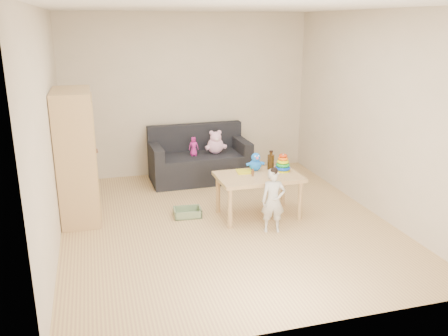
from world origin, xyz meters
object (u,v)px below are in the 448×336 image
object	(u,v)px
wardrobe	(76,156)
toddler	(273,201)
sofa	(200,167)
play_table	(258,196)

from	to	relation	value
wardrobe	toddler	bearing A→B (deg)	-25.73
toddler	sofa	bearing A→B (deg)	115.01
toddler	play_table	bearing A→B (deg)	105.48
wardrobe	play_table	distance (m)	2.37
wardrobe	sofa	bearing A→B (deg)	30.05
wardrobe	play_table	bearing A→B (deg)	-14.79
sofa	play_table	bearing A→B (deg)	-77.48
sofa	toddler	bearing A→B (deg)	-80.23
sofa	play_table	distance (m)	1.70
wardrobe	toddler	xyz separation A→B (m)	(2.24, -1.08, -0.44)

